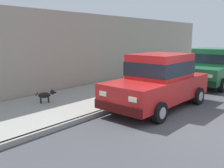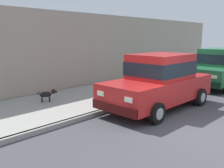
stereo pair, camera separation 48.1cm
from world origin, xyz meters
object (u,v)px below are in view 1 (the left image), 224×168
(car_red_sedan, at_px, (159,80))
(fire_hydrant, at_px, (142,85))
(dog_black, at_px, (46,95))
(car_green_sedan, at_px, (212,66))

(car_red_sedan, relative_size, fire_hydrant, 6.39)
(dog_black, bearing_deg, fire_hydrant, 64.36)
(car_red_sedan, relative_size, car_green_sedan, 0.99)
(dog_black, xyz_separation_m, fire_hydrant, (1.75, 3.65, 0.05))
(car_green_sedan, distance_m, fire_hydrant, 4.64)
(car_green_sedan, relative_size, dog_black, 6.86)
(car_green_sedan, xyz_separation_m, fire_hydrant, (-1.42, -4.38, -0.51))
(car_red_sedan, bearing_deg, fire_hydrant, 141.39)
(fire_hydrant, bearing_deg, dog_black, -115.64)
(car_red_sedan, xyz_separation_m, car_green_sedan, (-0.01, 5.53, 0.00))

